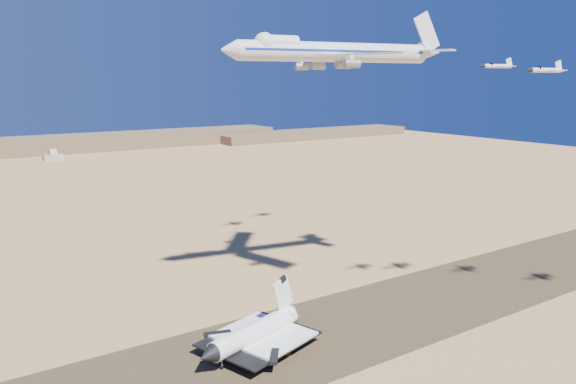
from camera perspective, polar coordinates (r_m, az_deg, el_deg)
ground at (r=175.09m, az=-2.97°, el=-16.05°), size 1200.00×1200.00×0.00m
runway at (r=175.07m, az=-2.97°, el=-16.04°), size 600.00×50.00×0.06m
ridgeline at (r=680.55m, az=-21.58°, el=4.34°), size 960.00×90.00×18.00m
shuttle at (r=173.69m, az=-3.49°, el=-14.27°), size 41.83×33.09×20.40m
carrier_747 at (r=203.09m, az=4.19°, el=14.01°), size 86.99×66.02×21.59m
crew_a at (r=172.87m, az=0.12°, el=-16.08°), size 0.46×0.65×1.68m
crew_b at (r=172.51m, az=-0.10°, el=-16.11°), size 0.95×1.02×1.84m
crew_c at (r=172.11m, az=0.11°, el=-16.20°), size 1.10×1.07×1.73m
chase_jet_a at (r=192.57m, az=20.44°, el=11.91°), size 13.67×7.68×3.43m
chase_jet_b at (r=200.09m, az=24.67°, el=11.20°), size 16.35×9.07×4.09m
chase_jet_e at (r=252.25m, az=1.29°, el=13.80°), size 14.81×7.87×3.69m
chase_jet_f at (r=275.68m, az=4.37°, el=13.26°), size 14.15×7.55×3.52m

